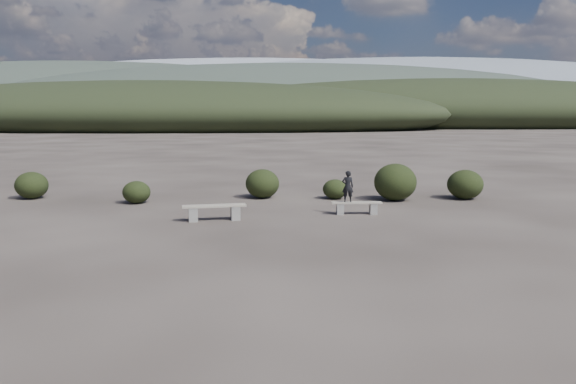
{
  "coord_description": "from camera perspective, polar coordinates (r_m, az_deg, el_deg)",
  "views": [
    {
      "loc": [
        0.66,
        -11.79,
        3.31
      ],
      "look_at": [
        0.63,
        3.5,
        1.1
      ],
      "focal_mm": 35.0,
      "sensor_mm": 36.0,
      "label": 1
    }
  ],
  "objects": [
    {
      "name": "shrub_c",
      "position": [
        21.36,
        4.8,
        0.29
      ],
      "size": [
        0.93,
        0.93,
        0.75
      ],
      "primitive_type": "ellipsoid",
      "color": "black",
      "rests_on": "ground"
    },
    {
      "name": "bench_right",
      "position": [
        18.25,
        6.99,
        -1.5
      ],
      "size": [
        1.63,
        0.38,
        0.4
      ],
      "rotation": [
        0.0,
        0.0,
        0.03
      ],
      "color": "slate",
      "rests_on": "ground"
    },
    {
      "name": "shrub_e",
      "position": [
        22.26,
        17.56,
        0.74
      ],
      "size": [
        1.34,
        1.34,
        1.12
      ],
      "primitive_type": "ellipsoid",
      "color": "black",
      "rests_on": "ground"
    },
    {
      "name": "seated_person",
      "position": [
        18.11,
        6.09,
        0.57
      ],
      "size": [
        0.38,
        0.26,
        1.02
      ],
      "primitive_type": "imported",
      "rotation": [
        0.0,
        0.0,
        3.1
      ],
      "color": "black",
      "rests_on": "bench_right"
    },
    {
      "name": "ground",
      "position": [
        12.27,
        -3.01,
        -7.44
      ],
      "size": [
        1200.0,
        1200.0,
        0.0
      ],
      "primitive_type": "plane",
      "color": "#2A2421",
      "rests_on": "ground"
    },
    {
      "name": "bench_left",
      "position": [
        17.23,
        -7.49,
        -1.94
      ],
      "size": [
        1.96,
        0.78,
        0.48
      ],
      "rotation": [
        0.0,
        0.0,
        0.21
      ],
      "color": "slate",
      "rests_on": "ground"
    },
    {
      "name": "shrub_d",
      "position": [
        21.26,
        10.84,
        1.0
      ],
      "size": [
        1.58,
        1.58,
        1.38
      ],
      "primitive_type": "ellipsoid",
      "color": "black",
      "rests_on": "ground"
    },
    {
      "name": "shrub_f",
      "position": [
        23.46,
        -24.6,
        0.63
      ],
      "size": [
        1.21,
        1.21,
        1.03
      ],
      "primitive_type": "ellipsoid",
      "color": "black",
      "rests_on": "ground"
    },
    {
      "name": "mountain_ridges",
      "position": [
        351.03,
        -1.23,
        9.45
      ],
      "size": [
        500.0,
        400.0,
        56.0
      ],
      "color": "black",
      "rests_on": "ground"
    },
    {
      "name": "shrub_b",
      "position": [
        21.51,
        -2.62,
        0.86
      ],
      "size": [
        1.29,
        1.29,
        1.11
      ],
      "primitive_type": "ellipsoid",
      "color": "black",
      "rests_on": "ground"
    },
    {
      "name": "shrub_a",
      "position": [
        20.98,
        -15.14,
        -0.02
      ],
      "size": [
        1.0,
        1.0,
        0.81
      ],
      "primitive_type": "ellipsoid",
      "color": "black",
      "rests_on": "ground"
    }
  ]
}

